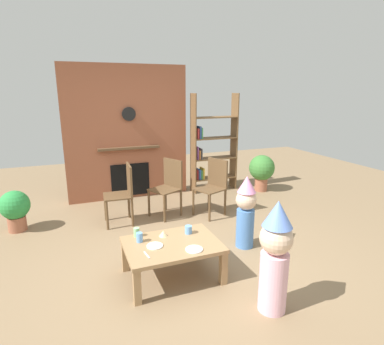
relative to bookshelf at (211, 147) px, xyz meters
The scene contains 18 objects.
ground_plane 2.88m from the bookshelf, 119.08° to the right, with size 12.00×12.00×0.00m, color #846B4C.
brick_fireplace_feature 1.62m from the bookshelf, behind, with size 2.20×0.28×2.40m.
bookshelf is the anchor object (origin of this frame).
coffee_table 3.20m from the bookshelf, 122.09° to the right, with size 0.99×0.72×0.40m.
paper_cup_near_left 3.24m from the bookshelf, 128.26° to the right, with size 0.07×0.07×0.10m, color #669EE0.
paper_cup_near_right 3.13m from the bookshelf, 129.86° to the right, with size 0.06×0.06×0.10m, color #8CD18C.
paper_cup_center 2.93m from the bookshelf, 119.64° to the right, with size 0.08×0.08×0.09m, color #669EE0.
paper_plate_front 3.30m from the bookshelf, 124.85° to the right, with size 0.17×0.17×0.01m, color white.
paper_plate_rear 3.30m from the bookshelf, 117.62° to the right, with size 0.18×0.18×0.01m, color white.
birthday_cake_slice 3.05m from the bookshelf, 124.65° to the right, with size 0.10×0.10×0.06m, color #EAC68C.
table_fork 3.49m from the bookshelf, 125.09° to the right, with size 0.15×0.02×0.01m, color silver.
child_with_cone_hat 3.67m from the bookshelf, 105.80° to the right, with size 0.29×0.29×1.06m.
child_in_pink 2.45m from the bookshelf, 104.21° to the right, with size 0.26×0.26×0.94m.
dining_chair_left 2.18m from the bookshelf, 151.66° to the right, with size 0.42×0.42×0.90m.
dining_chair_middle 1.54m from the bookshelf, 140.87° to the right, with size 0.54×0.54×0.90m.
dining_chair_right 1.33m from the bookshelf, 112.69° to the right, with size 0.52×0.52×0.90m.
potted_plant_tall 1.10m from the bookshelf, 23.72° to the right, with size 0.50×0.50×0.72m.
potted_plant_short 3.50m from the bookshelf, 167.66° to the right, with size 0.41×0.41×0.59m.
Camera 1 is at (-1.28, -3.22, 1.97)m, focal length 30.02 mm.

